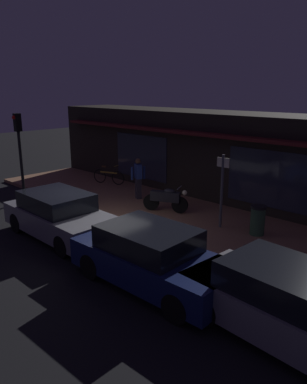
% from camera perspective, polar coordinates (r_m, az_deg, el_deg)
% --- Properties ---
extents(ground_plane, '(60.00, 60.00, 0.00)m').
position_cam_1_polar(ground_plane, '(12.35, -8.21, -6.29)').
color(ground_plane, black).
extents(sidewalk_slab, '(18.00, 4.00, 0.15)m').
position_cam_1_polar(sidewalk_slab, '(14.22, 1.36, -2.85)').
color(sidewalk_slab, '#8C6047').
rests_on(sidewalk_slab, ground_plane).
extents(storefront_building, '(18.00, 3.30, 3.60)m').
position_cam_1_polar(storefront_building, '(16.39, 9.51, 5.63)').
color(storefront_building, black).
rests_on(storefront_building, ground_plane).
extents(motorcycle, '(1.59, 0.89, 0.97)m').
position_cam_1_polar(motorcycle, '(13.76, 1.95, -1.00)').
color(motorcycle, black).
rests_on(motorcycle, sidewalk_slab).
extents(bicycle_parked, '(1.57, 0.64, 0.91)m').
position_cam_1_polar(bicycle_parked, '(17.97, -6.81, 2.37)').
color(bicycle_parked, black).
rests_on(bicycle_parked, sidewalk_slab).
extents(person_photographer, '(0.44, 0.59, 1.67)m').
position_cam_1_polar(person_photographer, '(15.33, -2.34, 2.19)').
color(person_photographer, '#28232D').
rests_on(person_photographer, sidewalk_slab).
extents(sign_post, '(0.44, 0.09, 2.40)m').
position_cam_1_polar(sign_post, '(12.17, 10.35, 0.79)').
color(sign_post, '#47474C').
rests_on(sign_post, sidewalk_slab).
extents(trash_bin, '(0.48, 0.48, 0.93)m').
position_cam_1_polar(trash_bin, '(12.05, 15.52, -4.12)').
color(trash_bin, '#2D4C33').
rests_on(trash_bin, sidewalk_slab).
extents(traffic_light_pole, '(0.24, 0.33, 3.60)m').
position_cam_1_polar(traffic_light_pole, '(16.02, -19.71, 7.15)').
color(traffic_light_pole, black).
rests_on(traffic_light_pole, ground_plane).
extents(parked_car_near, '(4.11, 1.80, 1.42)m').
position_cam_1_polar(parked_car_near, '(12.17, -14.11, -3.42)').
color(parked_car_near, black).
rests_on(parked_car_near, ground_plane).
extents(parked_car_far, '(4.15, 1.87, 1.42)m').
position_cam_1_polar(parked_car_far, '(8.97, -0.28, -9.87)').
color(parked_car_far, black).
rests_on(parked_car_far, ground_plane).
extents(parked_car_across, '(4.20, 2.00, 1.42)m').
position_cam_1_polar(parked_car_across, '(7.62, 19.88, -15.77)').
color(parked_car_across, black).
rests_on(parked_car_across, ground_plane).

